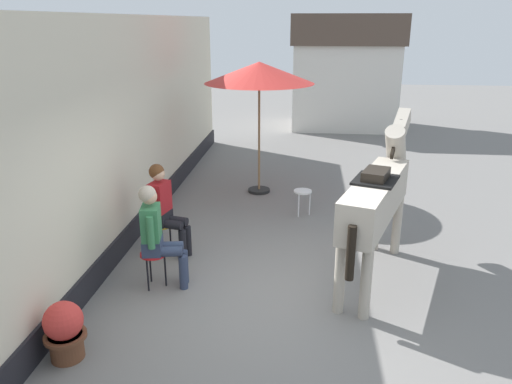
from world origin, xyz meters
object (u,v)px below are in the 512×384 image
Objects in this scene: flower_planter_near at (64,330)px; cafe_parasol at (259,73)px; seated_visitor_far at (164,206)px; saddled_horse_center at (378,195)px; seated_visitor_near at (157,232)px; spare_stool_white at (303,194)px.

cafe_parasol is (1.45, 5.50, 2.03)m from flower_planter_near.
seated_visitor_far is at bearing 81.66° from flower_planter_near.
saddled_horse_center is (2.97, -0.33, 0.38)m from seated_visitor_far.
seated_visitor_near is at bearing 70.94° from flower_planter_near.
flower_planter_near is at bearing -109.06° from seated_visitor_near.
flower_planter_near is (-0.36, -2.48, -0.44)m from seated_visitor_far.
spare_stool_white is (2.35, 4.31, 0.07)m from flower_planter_near.
saddled_horse_center is at bearing -65.45° from spare_stool_white.
seated_visitor_far is 2.72m from spare_stool_white.
flower_planter_near is (-3.33, -2.15, -0.82)m from saddled_horse_center.
saddled_horse_center reaches higher than flower_planter_near.
saddled_horse_center is 6.25× the size of spare_stool_white.
seated_visitor_near is 4.35m from cafe_parasol.
cafe_parasol reaches higher than flower_planter_near.
flower_planter_near is 6.04m from cafe_parasol.
seated_visitor_near is 2.89m from saddled_horse_center.
spare_stool_white is at bearing 56.68° from seated_visitor_near.
flower_planter_near is at bearing -104.81° from cafe_parasol.
seated_visitor_near is at bearing -103.10° from cafe_parasol.
spare_stool_white is (1.98, 1.82, -0.38)m from seated_visitor_far.
flower_planter_near is at bearing -147.22° from saddled_horse_center.
flower_planter_near is 1.39× the size of spare_stool_white.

